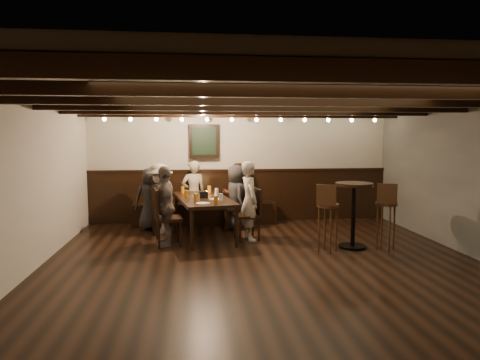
{
  "coord_description": "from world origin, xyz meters",
  "views": [
    {
      "loc": [
        -1.03,
        -5.76,
        1.88
      ],
      "look_at": [
        -0.26,
        1.3,
        1.13
      ],
      "focal_mm": 32.0,
      "sensor_mm": 36.0,
      "label": 1
    }
  ],
  "objects": [
    {
      "name": "pint_d",
      "position": [
        -0.59,
        2.31,
        0.8
      ],
      "size": [
        0.07,
        0.07,
        0.14
      ],
      "primitive_type": "cylinder",
      "color": "silver",
      "rests_on": "dining_table"
    },
    {
      "name": "plate_far",
      "position": [
        -0.63,
        1.79,
        0.74
      ],
      "size": [
        0.24,
        0.24,
        0.01
      ],
      "primitive_type": "cylinder",
      "color": "white",
      "rests_on": "dining_table"
    },
    {
      "name": "high_top_table",
      "position": [
        1.61,
        1.0,
        0.72
      ],
      "size": [
        0.62,
        0.62,
        1.1
      ],
      "color": "black",
      "rests_on": "floor"
    },
    {
      "name": "person_bench_left",
      "position": [
        -1.9,
        2.79,
        0.62
      ],
      "size": [
        0.67,
        0.49,
        1.24
      ],
      "primitive_type": "imported",
      "rotation": [
        0.0,
        0.0,
        3.31
      ],
      "color": "#27272A",
      "rests_on": "floor"
    },
    {
      "name": "bar_stool_left",
      "position": [
        1.1,
        0.79,
        0.41
      ],
      "size": [
        0.4,
        0.41,
        1.11
      ],
      "rotation": [
        0.0,
        0.0,
        -0.51
      ],
      "color": "#3D2113",
      "rests_on": "floor"
    },
    {
      "name": "plate_near",
      "position": [
        -0.88,
        1.34,
        0.74
      ],
      "size": [
        0.24,
        0.24,
        0.01
      ],
      "primitive_type": "cylinder",
      "color": "white",
      "rests_on": "dining_table"
    },
    {
      "name": "condiment_caddy",
      "position": [
        -0.85,
        2.01,
        0.79
      ],
      "size": [
        0.15,
        0.1,
        0.12
      ],
      "primitive_type": "cube",
      "color": "black",
      "rests_on": "dining_table"
    },
    {
      "name": "person_right_far",
      "position": [
        -0.04,
        1.74,
        0.71
      ],
      "size": [
        0.42,
        0.57,
        1.42
      ],
      "primitive_type": "imported",
      "rotation": [
        0.0,
        0.0,
        1.74
      ],
      "color": "#B6A89A",
      "rests_on": "floor"
    },
    {
      "name": "person_bench_centre",
      "position": [
        -1.03,
        3.09,
        0.68
      ],
      "size": [
        0.54,
        0.4,
        1.36
      ],
      "primitive_type": "imported",
      "rotation": [
        0.0,
        0.0,
        3.31
      ],
      "color": "gray",
      "rests_on": "floor"
    },
    {
      "name": "pint_e",
      "position": [
        -0.99,
        1.58,
        0.8
      ],
      "size": [
        0.07,
        0.07,
        0.14
      ],
      "primitive_type": "cylinder",
      "color": "#BF7219",
      "rests_on": "dining_table"
    },
    {
      "name": "person_left_far",
      "position": [
        -1.52,
        1.49,
        0.68
      ],
      "size": [
        0.47,
        0.85,
        1.37
      ],
      "primitive_type": "imported",
      "rotation": [
        0.0,
        0.0,
        -1.4
      ],
      "color": "slate",
      "rests_on": "floor"
    },
    {
      "name": "pint_b",
      "position": [
        -0.72,
        2.74,
        0.8
      ],
      "size": [
        0.07,
        0.07,
        0.14
      ],
      "primitive_type": "cylinder",
      "color": "#BF7219",
      "rests_on": "dining_table"
    },
    {
      "name": "room",
      "position": [
        -0.29,
        2.21,
        1.07
      ],
      "size": [
        7.0,
        7.0,
        7.0
      ],
      "color": "black",
      "rests_on": "ground"
    },
    {
      "name": "pint_g",
      "position": [
        -0.67,
        1.28,
        0.8
      ],
      "size": [
        0.07,
        0.07,
        0.14
      ],
      "primitive_type": "cylinder",
      "color": "#BF7219",
      "rests_on": "dining_table"
    },
    {
      "name": "candle",
      "position": [
        -0.79,
        2.37,
        0.76
      ],
      "size": [
        0.05,
        0.05,
        0.05
      ],
      "primitive_type": "cylinder",
      "color": "beige",
      "rests_on": "dining_table"
    },
    {
      "name": "chair_right_far",
      "position": [
        -0.07,
        1.74,
        0.28
      ],
      "size": [
        0.49,
        0.49,
        0.93
      ],
      "rotation": [
        0.0,
        0.0,
        1.74
      ],
      "color": "black",
      "rests_on": "floor"
    },
    {
      "name": "dining_table",
      "position": [
        -0.85,
        2.06,
        0.67
      ],
      "size": [
        1.2,
        2.07,
        0.73
      ],
      "rotation": [
        0.0,
        0.0,
        0.17
      ],
      "color": "black",
      "rests_on": "floor"
    },
    {
      "name": "pint_c",
      "position": [
        -1.17,
        2.11,
        0.8
      ],
      "size": [
        0.07,
        0.07,
        0.14
      ],
      "primitive_type": "cylinder",
      "color": "#BF7219",
      "rests_on": "dining_table"
    },
    {
      "name": "person_left_near",
      "position": [
        -1.67,
        2.37,
        0.68
      ],
      "size": [
        0.64,
        0.95,
        1.35
      ],
      "primitive_type": "imported",
      "rotation": [
        0.0,
        0.0,
        -1.4
      ],
      "color": "#BBAA9E",
      "rests_on": "floor"
    },
    {
      "name": "bar_stool_right",
      "position": [
        2.1,
        0.84,
        0.41
      ],
      "size": [
        0.39,
        0.4,
        1.11
      ],
      "rotation": [
        0.0,
        0.0,
        -0.42
      ],
      "color": "#3D2113",
      "rests_on": "floor"
    },
    {
      "name": "person_right_near",
      "position": [
        -0.19,
        2.63,
        0.65
      ],
      "size": [
        0.51,
        0.69,
        1.29
      ],
      "primitive_type": "imported",
      "rotation": [
        0.0,
        0.0,
        1.74
      ],
      "color": "#2B2B2E",
      "rests_on": "floor"
    },
    {
      "name": "chair_left_near",
      "position": [
        -1.64,
        2.38,
        0.28
      ],
      "size": [
        0.49,
        0.49,
        0.92
      ],
      "rotation": [
        0.0,
        0.0,
        -1.4
      ],
      "color": "black",
      "rests_on": "floor"
    },
    {
      "name": "pint_a",
      "position": [
        -1.25,
        2.7,
        0.8
      ],
      "size": [
        0.07,
        0.07,
        0.14
      ],
      "primitive_type": "cylinder",
      "color": "#BF7219",
      "rests_on": "dining_table"
    },
    {
      "name": "pint_f",
      "position": [
        -0.56,
        1.55,
        0.8
      ],
      "size": [
        0.07,
        0.07,
        0.14
      ],
      "primitive_type": "cylinder",
      "color": "silver",
      "rests_on": "dining_table"
    },
    {
      "name": "chair_left_far",
      "position": [
        -1.49,
        1.49,
        0.3
      ],
      "size": [
        0.51,
        0.51,
        0.97
      ],
      "rotation": [
        0.0,
        0.0,
        -1.4
      ],
      "color": "black",
      "rests_on": "floor"
    },
    {
      "name": "chair_right_near",
      "position": [
        -0.22,
        2.63,
        0.28
      ],
      "size": [
        0.48,
        0.48,
        0.9
      ],
      "rotation": [
        0.0,
        0.0,
        1.74
      ],
      "color": "black",
      "rests_on": "floor"
    },
    {
      "name": "person_bench_right",
      "position": [
        -0.12,
        3.1,
        0.65
      ],
      "size": [
        0.71,
        0.59,
        1.3
      ],
      "primitive_type": "imported",
      "rotation": [
        0.0,
        0.0,
        3.31
      ],
      "color": "#57251D",
      "rests_on": "floor"
    }
  ]
}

